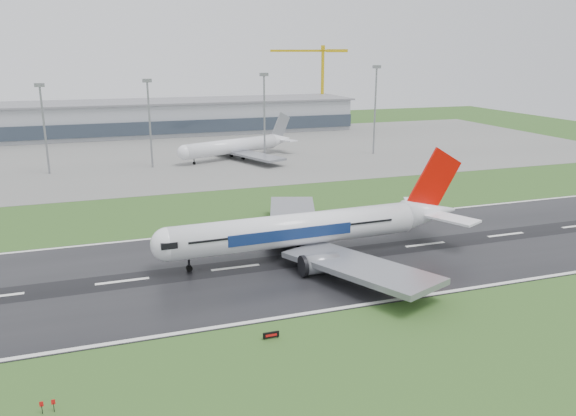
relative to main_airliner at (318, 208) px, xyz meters
name	(u,v)px	position (x,y,z in m)	size (l,w,h in m)	color
ground	(122,282)	(-36.77, -1.75, -9.43)	(520.00, 520.00, 0.00)	#2A4F1D
runway	(122,281)	(-36.77, -1.75, -9.38)	(400.00, 45.00, 0.10)	black
apron	(106,157)	(-36.77, 123.25, -9.39)	(400.00, 130.00, 0.08)	slate
terminal	(101,120)	(-36.77, 183.25, -1.93)	(240.00, 36.00, 15.00)	#90949B
main_airliner	(318,208)	(0.00, 0.00, 0.00)	(63.22, 60.21, 18.66)	white
parked_airliner	(236,138)	(9.35, 105.63, -1.83)	(51.30, 47.76, 15.04)	white
tower_crane	(322,85)	(81.18, 198.25, 11.59)	(42.40, 2.31, 42.04)	gold
runway_sign	(271,335)	(-18.30, -29.12, -8.91)	(2.30, 0.26, 1.04)	black
floodmast_2	(45,131)	(-54.71, 98.25, 4.43)	(0.64, 0.64, 27.73)	gray
floodmast_3	(150,126)	(-21.87, 98.25, 4.87)	(0.64, 0.64, 28.60)	gray
floodmast_4	(264,119)	(18.32, 98.25, 5.60)	(0.64, 0.64, 30.07)	gray
floodmast_5	(375,112)	(62.36, 98.25, 6.76)	(0.64, 0.64, 32.37)	gray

